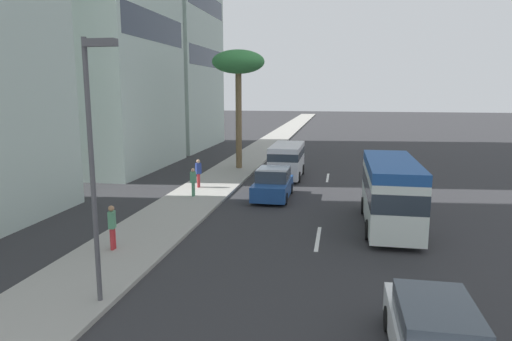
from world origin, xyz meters
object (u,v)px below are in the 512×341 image
object	(u,v)px
car_lead	(273,184)
car_fourth	(434,336)
van_second	(287,159)
street_lamp	(94,146)
pedestrian_mid_block	(198,172)
minibus_third	(391,191)
pedestrian_by_tree	(193,181)
pedestrian_near_lamp	(112,225)
palm_tree	(238,65)

from	to	relation	value
car_lead	car_fourth	distance (m)	16.39
van_second	street_lamp	distance (m)	20.66
pedestrian_mid_block	minibus_third	bearing A→B (deg)	105.98
car_lead	street_lamp	xyz separation A→B (m)	(-13.89, 2.85, 3.81)
pedestrian_by_tree	pedestrian_mid_block	bearing A→B (deg)	-87.86
minibus_third	street_lamp	size ratio (longest dim) A/B	0.96
pedestrian_near_lamp	palm_tree	distance (m)	20.01
pedestrian_mid_block	street_lamp	size ratio (longest dim) A/B	0.24
pedestrian_near_lamp	palm_tree	bearing A→B (deg)	-14.47
van_second	minibus_third	bearing A→B (deg)	28.65
pedestrian_near_lamp	palm_tree	size ratio (longest dim) A/B	0.19
car_fourth	pedestrian_mid_block	xyz separation A→B (m)	(16.74, 10.68, 0.36)
minibus_third	pedestrian_mid_block	world-z (taller)	minibus_third
car_fourth	minibus_third	bearing A→B (deg)	-0.64
pedestrian_mid_block	street_lamp	world-z (taller)	street_lamp
van_second	street_lamp	xyz separation A→B (m)	(-20.19, 2.90, 3.26)
minibus_third	pedestrian_mid_block	size ratio (longest dim) A/B	4.04
pedestrian_mid_block	pedestrian_by_tree	size ratio (longest dim) A/B	1.08
palm_tree	car_fourth	bearing A→B (deg)	-157.98
pedestrian_near_lamp	pedestrian_by_tree	size ratio (longest dim) A/B	1.06
car_fourth	pedestrian_by_tree	bearing A→B (deg)	35.47
car_fourth	pedestrian_mid_block	size ratio (longest dim) A/B	2.57
palm_tree	car_lead	bearing A→B (deg)	-156.00
palm_tree	van_second	bearing A→B (deg)	-122.96
pedestrian_mid_block	pedestrian_by_tree	world-z (taller)	pedestrian_mid_block
van_second	car_fourth	world-z (taller)	van_second
pedestrian_near_lamp	pedestrian_mid_block	xyz separation A→B (m)	(11.32, 0.22, 0.02)
pedestrian_mid_block	pedestrian_by_tree	bearing A→B (deg)	55.24
minibus_third	car_fourth	xyz separation A→B (m)	(-10.82, 0.12, -0.91)
minibus_third	pedestrian_near_lamp	xyz separation A→B (m)	(-5.40, 10.58, -0.58)
car_lead	minibus_third	bearing A→B (deg)	52.92
minibus_third	van_second	bearing A→B (deg)	28.65
car_fourth	street_lamp	size ratio (longest dim) A/B	0.61
van_second	car_fourth	bearing A→B (deg)	14.97
pedestrian_by_tree	street_lamp	distance (m)	13.53
pedestrian_near_lamp	street_lamp	size ratio (longest dim) A/B	0.23
minibus_third	pedestrian_near_lamp	distance (m)	11.89
minibus_third	pedestrian_near_lamp	size ratio (longest dim) A/B	4.13
pedestrian_by_tree	palm_tree	xyz separation A→B (m)	(9.84, -0.45, 6.89)
pedestrian_mid_block	car_fourth	bearing A→B (deg)	77.24
pedestrian_mid_block	street_lamp	distance (m)	15.84
palm_tree	pedestrian_near_lamp	bearing A→B (deg)	177.97
pedestrian_near_lamp	car_fourth	bearing A→B (deg)	-129.82
street_lamp	pedestrian_near_lamp	bearing A→B (deg)	24.04
car_lead	minibus_third	distance (m)	7.51
minibus_third	palm_tree	xyz separation A→B (m)	(13.40, 9.92, 6.25)
car_fourth	pedestrian_near_lamp	bearing A→B (deg)	62.62
van_second	minibus_third	size ratio (longest dim) A/B	0.73
car_fourth	pedestrian_near_lamp	world-z (taller)	pedestrian_near_lamp
car_fourth	pedestrian_by_tree	size ratio (longest dim) A/B	2.79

